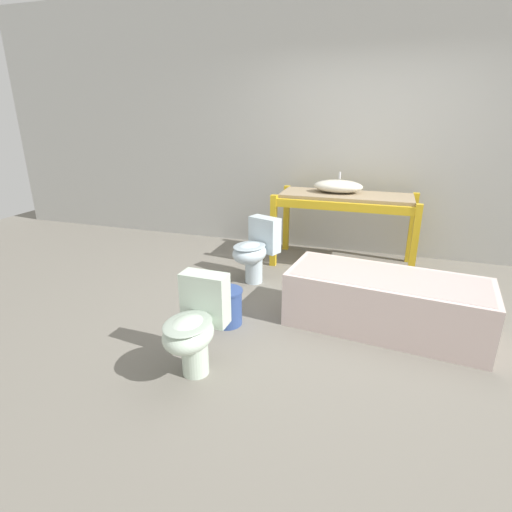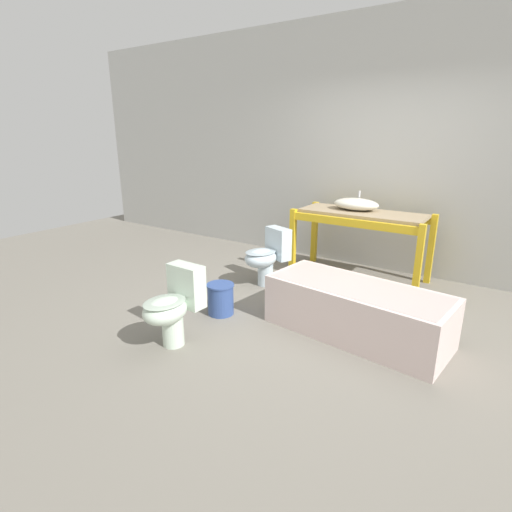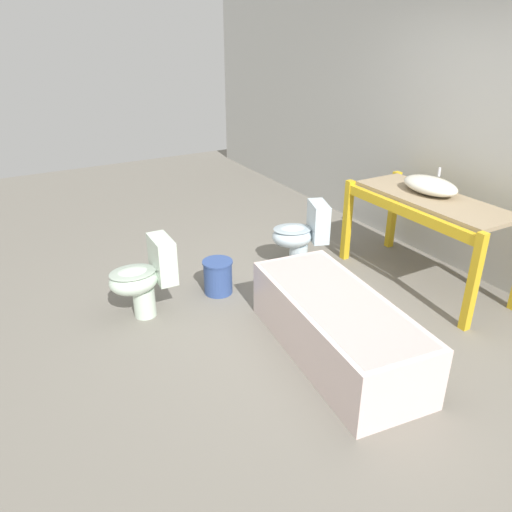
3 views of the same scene
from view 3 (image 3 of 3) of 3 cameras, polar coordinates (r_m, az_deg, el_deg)
ground_plane at (r=4.22m, az=7.56°, el=-7.84°), size 12.00×12.00×0.00m
warehouse_wall_rear at (r=4.98m, az=26.83°, el=14.74°), size 10.80×0.08×3.20m
shelving_rack at (r=4.84m, az=19.38°, el=4.74°), size 1.62×0.70×0.85m
sink_basin at (r=4.88m, az=19.29°, el=7.62°), size 0.56×0.34×0.23m
bathtub_main at (r=3.76m, az=9.18°, el=-7.60°), size 1.67×0.84×0.47m
toilet_near at (r=4.99m, az=5.21°, el=2.52°), size 0.50×0.62×0.68m
toilet_far at (r=4.25m, az=-12.65°, el=-2.30°), size 0.35×0.55×0.68m
bucket_white at (r=4.60m, az=-4.37°, el=-2.30°), size 0.28×0.28×0.32m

